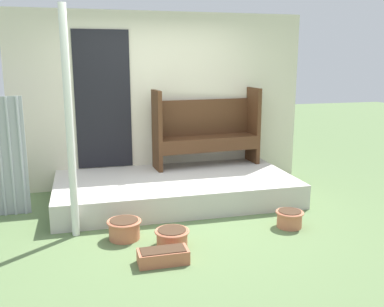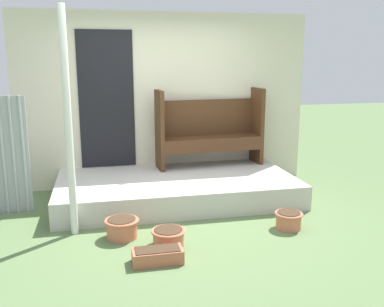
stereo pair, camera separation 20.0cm
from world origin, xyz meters
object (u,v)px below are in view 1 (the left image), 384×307
flower_pot_left (124,228)px  flower_pot_middle (172,237)px  flower_pot_right (289,218)px  bench (206,128)px  support_post (69,125)px  planter_box_rect (163,256)px

flower_pot_left → flower_pot_middle: (0.46, -0.31, -0.02)m
flower_pot_left → flower_pot_right: (1.90, -0.15, -0.01)m
bench → flower_pot_middle: bench is taller
support_post → flower_pot_middle: bearing=-29.5°
flower_pot_left → planter_box_rect: flower_pot_left is taller
flower_pot_right → planter_box_rect: size_ratio=0.68×
flower_pot_middle → planter_box_rect: size_ratio=0.76×
support_post → flower_pot_right: (2.41, -0.39, -1.13)m
flower_pot_middle → flower_pot_right: (1.43, 0.16, 0.01)m
flower_pot_right → planter_box_rect: bearing=-162.0°
support_post → planter_box_rect: (0.81, -0.91, -1.17)m
support_post → flower_pot_right: size_ratio=7.54×
bench → flower_pot_middle: (-0.98, -2.06, -0.79)m
flower_pot_middle → planter_box_rect: 0.40m
bench → flower_pot_left: (-1.44, -1.75, -0.77)m
planter_box_rect → flower_pot_middle: bearing=65.3°
flower_pot_left → flower_pot_right: flower_pot_left is taller
support_post → flower_pot_left: support_post is taller
flower_pot_middle → planter_box_rect: (-0.16, -0.36, -0.03)m
flower_pot_left → planter_box_rect: (0.30, -0.67, -0.05)m
support_post → flower_pot_right: 2.69m
support_post → flower_pot_left: (0.51, -0.24, -1.12)m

